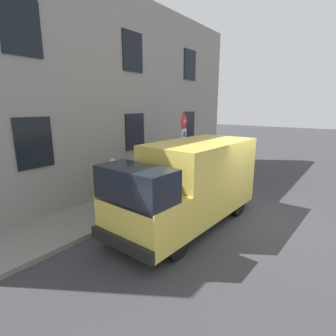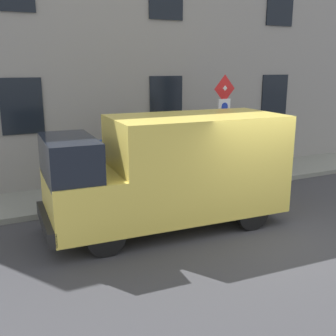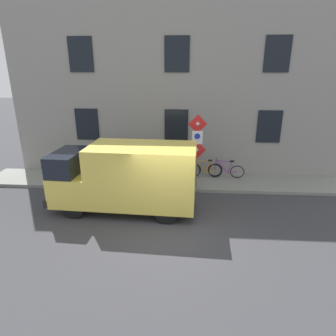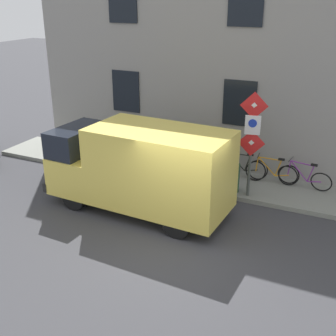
{
  "view_description": "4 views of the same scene",
  "coord_description": "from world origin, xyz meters",
  "px_view_note": "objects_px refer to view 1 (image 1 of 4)",
  "views": [
    {
      "loc": [
        -2.81,
        8.17,
        3.57
      ],
      "look_at": [
        2.5,
        0.92,
        1.44
      ],
      "focal_mm": 28.22,
      "sensor_mm": 36.0,
      "label": 1
    },
    {
      "loc": [
        -6.62,
        5.5,
        3.55
      ],
      "look_at": [
        2.77,
        0.96,
        0.92
      ],
      "focal_mm": 43.28,
      "sensor_mm": 36.0,
      "label": 2
    },
    {
      "loc": [
        -8.71,
        -0.53,
        5.17
      ],
      "look_at": [
        2.91,
        0.26,
        1.07
      ],
      "focal_mm": 31.23,
      "sensor_mm": 36.0,
      "label": 3
    },
    {
      "loc": [
        -8.58,
        -3.73,
        5.85
      ],
      "look_at": [
        2.29,
        1.36,
        0.94
      ],
      "focal_mm": 45.91,
      "sensor_mm": 36.0,
      "label": 4
    }
  ],
  "objects_px": {
    "sign_post_stacked": "(184,142)",
    "bicycle_purple": "(177,169)",
    "litter_bin": "(173,180)",
    "bicycle_red": "(135,183)",
    "pedestrian": "(114,181)",
    "delivery_van": "(190,182)",
    "bicycle_black": "(151,177)",
    "bicycle_orange": "(165,173)"
  },
  "relations": [
    {
      "from": "delivery_van",
      "to": "pedestrian",
      "type": "relative_size",
      "value": 3.15
    },
    {
      "from": "delivery_van",
      "to": "bicycle_black",
      "type": "relative_size",
      "value": 3.16
    },
    {
      "from": "sign_post_stacked",
      "to": "bicycle_black",
      "type": "xyz_separation_m",
      "value": [
        1.31,
        0.58,
        -1.6
      ]
    },
    {
      "from": "delivery_van",
      "to": "bicycle_purple",
      "type": "xyz_separation_m",
      "value": [
        3.22,
        -4.02,
        -0.82
      ]
    },
    {
      "from": "sign_post_stacked",
      "to": "bicycle_purple",
      "type": "height_order",
      "value": "sign_post_stacked"
    },
    {
      "from": "delivery_van",
      "to": "pedestrian",
      "type": "height_order",
      "value": "delivery_van"
    },
    {
      "from": "sign_post_stacked",
      "to": "bicycle_orange",
      "type": "relative_size",
      "value": 1.78
    },
    {
      "from": "bicycle_purple",
      "to": "bicycle_orange",
      "type": "bearing_deg",
      "value": 7.57
    },
    {
      "from": "bicycle_orange",
      "to": "bicycle_black",
      "type": "height_order",
      "value": "same"
    },
    {
      "from": "bicycle_purple",
      "to": "litter_bin",
      "type": "relative_size",
      "value": 1.91
    },
    {
      "from": "bicycle_black",
      "to": "pedestrian",
      "type": "xyz_separation_m",
      "value": [
        -0.63,
        2.69,
        0.56
      ]
    },
    {
      "from": "bicycle_orange",
      "to": "litter_bin",
      "type": "xyz_separation_m",
      "value": [
        -1.16,
        0.97,
        0.08
      ]
    },
    {
      "from": "sign_post_stacked",
      "to": "litter_bin",
      "type": "bearing_deg",
      "value": 74.86
    },
    {
      "from": "bicycle_black",
      "to": "bicycle_red",
      "type": "xyz_separation_m",
      "value": [
        0.0,
        1.0,
        0.0
      ]
    },
    {
      "from": "bicycle_black",
      "to": "pedestrian",
      "type": "distance_m",
      "value": 2.82
    },
    {
      "from": "delivery_van",
      "to": "bicycle_red",
      "type": "height_order",
      "value": "delivery_van"
    },
    {
      "from": "sign_post_stacked",
      "to": "litter_bin",
      "type": "distance_m",
      "value": 1.62
    },
    {
      "from": "bicycle_red",
      "to": "pedestrian",
      "type": "height_order",
      "value": "pedestrian"
    },
    {
      "from": "sign_post_stacked",
      "to": "bicycle_black",
      "type": "bearing_deg",
      "value": 23.81
    },
    {
      "from": "sign_post_stacked",
      "to": "bicycle_purple",
      "type": "xyz_separation_m",
      "value": [
        1.31,
        -1.43,
        -1.6
      ]
    },
    {
      "from": "delivery_van",
      "to": "pedestrian",
      "type": "distance_m",
      "value": 2.69
    },
    {
      "from": "delivery_van",
      "to": "bicycle_red",
      "type": "relative_size",
      "value": 3.16
    },
    {
      "from": "pedestrian",
      "to": "litter_bin",
      "type": "bearing_deg",
      "value": 167.66
    },
    {
      "from": "sign_post_stacked",
      "to": "bicycle_black",
      "type": "height_order",
      "value": "sign_post_stacked"
    },
    {
      "from": "bicycle_orange",
      "to": "bicycle_red",
      "type": "xyz_separation_m",
      "value": [
        0.0,
        2.01,
        0.0
      ]
    },
    {
      "from": "bicycle_red",
      "to": "pedestrian",
      "type": "bearing_deg",
      "value": 15.61
    },
    {
      "from": "bicycle_purple",
      "to": "bicycle_orange",
      "type": "height_order",
      "value": "same"
    },
    {
      "from": "delivery_van",
      "to": "bicycle_purple",
      "type": "height_order",
      "value": "delivery_van"
    },
    {
      "from": "pedestrian",
      "to": "delivery_van",
      "type": "bearing_deg",
      "value": 103.46
    },
    {
      "from": "bicycle_red",
      "to": "bicycle_black",
      "type": "bearing_deg",
      "value": 175.28
    },
    {
      "from": "bicycle_orange",
      "to": "bicycle_black",
      "type": "distance_m",
      "value": 1.0
    },
    {
      "from": "bicycle_purple",
      "to": "bicycle_orange",
      "type": "distance_m",
      "value": 1.0
    },
    {
      "from": "bicycle_orange",
      "to": "litter_bin",
      "type": "height_order",
      "value": "litter_bin"
    },
    {
      "from": "pedestrian",
      "to": "bicycle_purple",
      "type": "bearing_deg",
      "value": -173.67
    },
    {
      "from": "bicycle_orange",
      "to": "pedestrian",
      "type": "relative_size",
      "value": 1.0
    },
    {
      "from": "bicycle_orange",
      "to": "litter_bin",
      "type": "distance_m",
      "value": 1.51
    },
    {
      "from": "bicycle_purple",
      "to": "sign_post_stacked",
      "type": "bearing_deg",
      "value": 49.87
    },
    {
      "from": "bicycle_purple",
      "to": "litter_bin",
      "type": "bearing_deg",
      "value": 37.96
    },
    {
      "from": "bicycle_orange",
      "to": "bicycle_purple",
      "type": "bearing_deg",
      "value": 174.81
    },
    {
      "from": "bicycle_orange",
      "to": "pedestrian",
      "type": "height_order",
      "value": "pedestrian"
    },
    {
      "from": "delivery_van",
      "to": "pedestrian",
      "type": "xyz_separation_m",
      "value": [
        2.59,
        0.68,
        -0.26
      ]
    },
    {
      "from": "sign_post_stacked",
      "to": "bicycle_black",
      "type": "distance_m",
      "value": 2.15
    }
  ]
}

